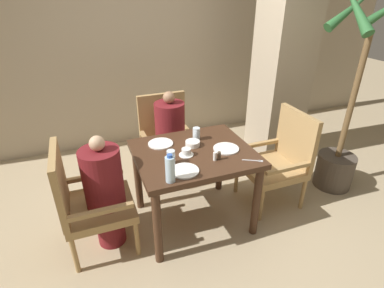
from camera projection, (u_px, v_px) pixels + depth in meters
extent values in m
plane|color=tan|center=(194.00, 218.00, 2.95)|extent=(16.00, 16.00, 0.00)
cube|color=tan|center=(140.00, 41.00, 3.91)|extent=(8.00, 0.06, 2.80)
cube|color=tan|center=(284.00, 52.00, 3.48)|extent=(0.53, 0.53, 2.70)
cube|color=#422819|center=(194.00, 154.00, 2.61)|extent=(1.02, 0.86, 0.05)
cylinder|color=#422819|center=(157.00, 228.00, 2.34)|extent=(0.07, 0.07, 0.71)
cylinder|color=#422819|center=(256.00, 202.00, 2.63)|extent=(0.07, 0.07, 0.71)
cylinder|color=#422819|center=(138.00, 178.00, 2.95)|extent=(0.07, 0.07, 0.71)
cylinder|color=#422819|center=(220.00, 161.00, 3.24)|extent=(0.07, 0.07, 0.71)
cube|color=#A88451|center=(100.00, 207.00, 2.51)|extent=(0.55, 0.55, 0.07)
cube|color=#A88451|center=(60.00, 183.00, 2.28)|extent=(0.05, 0.55, 0.54)
cube|color=#A88451|center=(95.00, 176.00, 2.64)|extent=(0.49, 0.04, 0.04)
cube|color=#A88451|center=(101.00, 212.00, 2.22)|extent=(0.49, 0.04, 0.04)
cylinder|color=#A88451|center=(127.00, 203.00, 2.88)|extent=(0.04, 0.04, 0.36)
cylinder|color=#A88451|center=(137.00, 238.00, 2.48)|extent=(0.04, 0.04, 0.36)
cylinder|color=#A88451|center=(73.00, 215.00, 2.73)|extent=(0.04, 0.04, 0.36)
cylinder|color=#A88451|center=(75.00, 255.00, 2.32)|extent=(0.04, 0.04, 0.36)
cylinder|color=maroon|center=(110.00, 222.00, 2.61)|extent=(0.24, 0.24, 0.43)
cylinder|color=maroon|center=(103.00, 178.00, 2.39)|extent=(0.32, 0.32, 0.50)
sphere|color=tan|center=(97.00, 143.00, 2.25)|extent=(0.12, 0.12, 0.12)
cube|color=#A88451|center=(169.00, 149.00, 3.40)|extent=(0.55, 0.55, 0.07)
cube|color=#A88451|center=(162.00, 116.00, 3.47)|extent=(0.55, 0.05, 0.54)
cube|color=#A88451|center=(190.00, 133.00, 3.41)|extent=(0.04, 0.49, 0.04)
cube|color=#A88451|center=(146.00, 141.00, 3.25)|extent=(0.04, 0.49, 0.04)
cylinder|color=#A88451|center=(197.00, 171.00, 3.38)|extent=(0.04, 0.04, 0.36)
cylinder|color=#A88451|center=(155.00, 180.00, 3.22)|extent=(0.04, 0.04, 0.36)
cylinder|color=#A88451|center=(183.00, 152.00, 3.78)|extent=(0.04, 0.04, 0.36)
cylinder|color=#A88451|center=(145.00, 159.00, 3.63)|extent=(0.04, 0.04, 0.36)
cylinder|color=maroon|center=(171.00, 165.00, 3.44)|extent=(0.24, 0.24, 0.43)
cylinder|color=maroon|center=(170.00, 127.00, 3.21)|extent=(0.32, 0.32, 0.54)
sphere|color=#997051|center=(169.00, 97.00, 3.06)|extent=(0.13, 0.13, 0.13)
cube|color=#A88451|center=(271.00, 168.00, 3.04)|extent=(0.55, 0.55, 0.07)
cube|color=#A88451|center=(296.00, 138.00, 2.98)|extent=(0.05, 0.55, 0.54)
cube|color=#A88451|center=(289.00, 168.00, 2.76)|extent=(0.49, 0.04, 0.04)
cube|color=#A88451|center=(259.00, 144.00, 3.18)|extent=(0.49, 0.04, 0.04)
cylinder|color=#A88451|center=(261.00, 205.00, 2.86)|extent=(0.04, 0.04, 0.36)
cylinder|color=#A88451|center=(236.00, 178.00, 3.26)|extent=(0.04, 0.04, 0.36)
cylinder|color=#A88451|center=(303.00, 194.00, 3.01)|extent=(0.04, 0.04, 0.36)
cylinder|color=#A88451|center=(274.00, 169.00, 3.42)|extent=(0.04, 0.04, 0.36)
cylinder|color=#4C4238|center=(334.00, 170.00, 3.37)|extent=(0.40, 0.40, 0.38)
cylinder|color=brown|center=(353.00, 99.00, 2.98)|extent=(0.06, 0.06, 1.30)
cone|color=#285B2D|center=(352.00, 8.00, 2.81)|extent=(0.57, 0.11, 0.42)
cone|color=#285B2D|center=(355.00, 5.00, 2.53)|extent=(0.17, 0.53, 0.48)
cylinder|color=white|center=(161.00, 144.00, 2.71)|extent=(0.23, 0.23, 0.01)
cylinder|color=white|center=(226.00, 149.00, 2.63)|extent=(0.23, 0.23, 0.01)
cylinder|color=white|center=(185.00, 171.00, 2.31)|extent=(0.23, 0.23, 0.01)
cylinder|color=white|center=(186.00, 155.00, 2.54)|extent=(0.12, 0.12, 0.01)
cylinder|color=white|center=(186.00, 152.00, 2.52)|extent=(0.08, 0.08, 0.06)
cylinder|color=white|center=(193.00, 143.00, 2.68)|extent=(0.13, 0.13, 0.05)
cylinder|color=silver|center=(170.00, 169.00, 2.15)|extent=(0.07, 0.07, 0.20)
cylinder|color=#3359B2|center=(170.00, 156.00, 2.10)|extent=(0.04, 0.04, 0.02)
cylinder|color=silver|center=(196.00, 134.00, 2.77)|extent=(0.07, 0.07, 0.12)
cylinder|color=silver|center=(171.00, 157.00, 2.39)|extent=(0.07, 0.07, 0.12)
cylinder|color=white|center=(215.00, 156.00, 2.45)|extent=(0.03, 0.03, 0.07)
cylinder|color=#4C3D2D|center=(219.00, 156.00, 2.46)|extent=(0.03, 0.03, 0.07)
cube|color=silver|center=(251.00, 160.00, 2.46)|extent=(0.14, 0.08, 0.00)
cube|color=silver|center=(261.00, 161.00, 2.45)|extent=(0.04, 0.04, 0.00)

